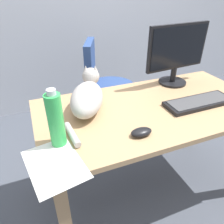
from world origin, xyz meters
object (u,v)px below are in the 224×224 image
object	(u,v)px
keyboard	(199,102)
office_chair	(106,98)
monitor	(177,53)
cat	(87,96)
computer_mouse	(141,132)
water_bottle	(56,120)

from	to	relation	value
keyboard	office_chair	bearing A→B (deg)	108.76
monitor	cat	size ratio (longest dim) A/B	0.85
cat	computer_mouse	xyz separation A→B (m)	(0.17, -0.35, -0.06)
office_chair	cat	size ratio (longest dim) A/B	1.69
office_chair	monitor	bearing A→B (deg)	-58.11
office_chair	monitor	distance (m)	0.83
monitor	computer_mouse	size ratio (longest dim) A/B	4.37
cat	keyboard	bearing A→B (deg)	-17.83
monitor	computer_mouse	xyz separation A→B (m)	(-0.52, -0.47, -0.21)
keyboard	cat	bearing A→B (deg)	162.17
water_bottle	office_chair	bearing A→B (deg)	58.05
cat	monitor	bearing A→B (deg)	10.06
monitor	keyboard	size ratio (longest dim) A/B	1.09
keyboard	computer_mouse	world-z (taller)	computer_mouse
computer_mouse	office_chair	bearing A→B (deg)	79.48
keyboard	computer_mouse	distance (m)	0.50
keyboard	cat	distance (m)	0.68
office_chair	water_bottle	bearing A→B (deg)	-121.95
office_chair	monitor	size ratio (longest dim) A/B	1.98
monitor	water_bottle	bearing A→B (deg)	-156.96
cat	computer_mouse	world-z (taller)	cat
cat	water_bottle	size ratio (longest dim) A/B	2.03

